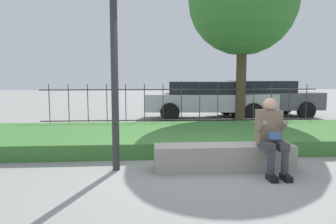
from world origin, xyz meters
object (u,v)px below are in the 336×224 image
object	(u,v)px
car_parked_right	(263,98)
tree_behind_fence	(243,0)
stone_bench	(224,159)
street_lamp	(114,22)
person_seated_reader	(271,133)
car_parked_center	(208,99)

from	to	relation	value
car_parked_right	tree_behind_fence	bearing A→B (deg)	-136.74
stone_bench	street_lamp	world-z (taller)	street_lamp
street_lamp	stone_bench	bearing A→B (deg)	-3.48
street_lamp	tree_behind_fence	bearing A→B (deg)	55.15
person_seated_reader	tree_behind_fence	size ratio (longest dim) A/B	0.21
person_seated_reader	street_lamp	bearing A→B (deg)	171.27
stone_bench	car_parked_right	size ratio (longest dim) A/B	0.58
person_seated_reader	car_parked_right	world-z (taller)	car_parked_right
street_lamp	car_parked_center	bearing A→B (deg)	66.19
car_parked_center	car_parked_right	xyz separation A→B (m)	(2.21, 0.33, 0.00)
tree_behind_fence	person_seated_reader	bearing A→B (deg)	-101.94
person_seated_reader	car_parked_center	bearing A→B (deg)	87.61
street_lamp	tree_behind_fence	world-z (taller)	tree_behind_fence
car_parked_center	street_lamp	world-z (taller)	street_lamp
car_parked_right	tree_behind_fence	distance (m)	3.74
stone_bench	street_lamp	bearing A→B (deg)	176.52
street_lamp	tree_behind_fence	xyz separation A→B (m)	(3.71, 5.33, 1.57)
stone_bench	car_parked_right	xyz separation A→B (m)	(3.18, 6.75, 0.55)
person_seated_reader	car_parked_right	size ratio (longest dim) A/B	0.30
stone_bench	tree_behind_fence	xyz separation A→B (m)	(1.90, 5.44, 3.81)
car_parked_right	person_seated_reader	bearing A→B (deg)	-111.90
stone_bench	car_parked_right	distance (m)	7.48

